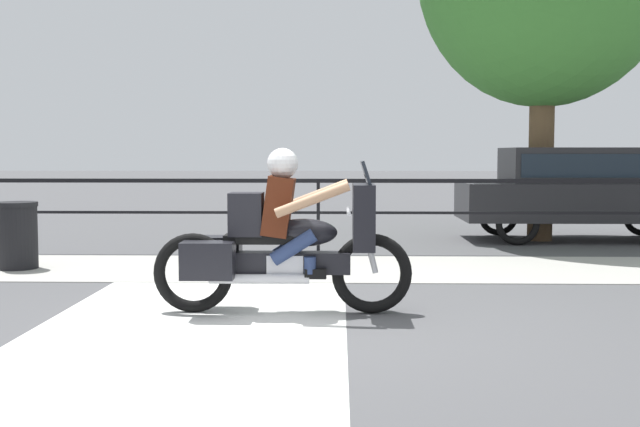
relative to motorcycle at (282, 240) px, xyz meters
The scene contains 7 objects.
ground_plane 0.88m from the motorcycle, 66.67° to the right, with size 120.00×120.00×0.00m, color #4C4C4F.
sidewalk_band 2.99m from the motorcycle, 85.74° to the left, with size 44.00×2.40×0.01m, color #A8A59E.
crosswalk_band 1.23m from the motorcycle, 136.71° to the right, with size 2.68×6.00×0.01m, color silver.
fence_railing 4.44m from the motorcycle, 87.20° to the left, with size 36.00×0.05×1.12m.
motorcycle is the anchor object (origin of this frame).
parked_car 7.89m from the motorcycle, 54.03° to the left, with size 4.20×1.71×1.59m.
trash_bin 4.56m from the motorcycle, 142.85° to the left, with size 0.54×0.54×0.87m.
Camera 1 is at (0.32, -6.92, 1.50)m, focal length 45.00 mm.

